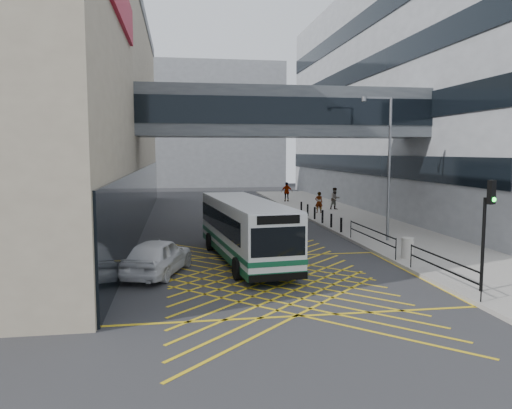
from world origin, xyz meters
name	(u,v)px	position (x,y,z in m)	size (l,w,h in m)	color
ground	(272,280)	(0.00, 0.00, 0.00)	(120.00, 120.00, 0.00)	#333335
building_right	(478,98)	(23.98, 24.00, 10.00)	(24.09, 44.00, 20.00)	gray
building_far	(187,127)	(-2.00, 60.00, 9.00)	(28.00, 16.00, 18.00)	gray
skybridge	(283,113)	(3.00, 12.00, 7.50)	(20.00, 4.10, 3.00)	#4B5056
pavement	(355,221)	(9.00, 15.00, 0.08)	(6.00, 54.00, 0.16)	#9C978E
box_junction	(272,280)	(0.00, 0.00, 0.00)	(12.00, 9.00, 0.01)	gold
bus	(245,228)	(-0.59, 3.69, 1.52)	(3.45, 10.33, 2.84)	silver
car_white	(158,256)	(-4.50, 1.56, 0.78)	(2.01, 4.91, 1.56)	white
car_dark	(255,224)	(0.99, 10.69, 0.67)	(1.67, 4.27, 1.34)	black
car_silver	(242,205)	(1.58, 21.54, 0.73)	(1.99, 4.72, 1.47)	gray
traffic_light	(487,220)	(6.97, -3.42, 2.73)	(0.33, 0.47, 3.95)	black
street_lamp	(386,160)	(7.71, 6.88, 4.64)	(1.78, 0.28, 7.87)	slate
litter_bin	(407,248)	(6.85, 2.29, 0.64)	(0.56, 0.56, 0.97)	#ADA89E
kerb_railings	(398,245)	(6.15, 1.78, 0.88)	(0.05, 12.54, 1.00)	black
bollards	(318,215)	(6.25, 15.00, 0.61)	(0.14, 10.14, 0.90)	black
pedestrian_a	(319,202)	(7.63, 19.71, 1.01)	(0.67, 0.48, 1.70)	gray
pedestrian_b	(335,199)	(9.67, 21.79, 1.09)	(0.91, 0.53, 1.86)	gray
pedestrian_c	(287,192)	(7.09, 29.24, 1.12)	(1.13, 0.55, 1.92)	gray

